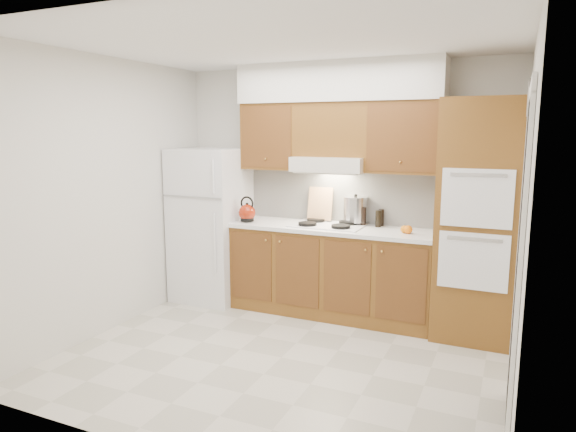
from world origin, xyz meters
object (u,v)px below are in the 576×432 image
at_px(oven_cabinet, 478,221).
at_px(kettle, 247,213).
at_px(fridge, 211,225).
at_px(stock_pot, 355,210).

height_order(oven_cabinet, kettle, oven_cabinet).
bearing_deg(oven_cabinet, fridge, -179.30).
height_order(fridge, oven_cabinet, oven_cabinet).
distance_m(fridge, oven_cabinet, 2.86).
height_order(fridge, stock_pot, fridge).
relative_size(oven_cabinet, kettle, 12.08).
bearing_deg(fridge, oven_cabinet, 0.70).
distance_m(fridge, stock_pot, 1.65).
xyz_separation_m(fridge, oven_cabinet, (2.85, 0.03, 0.24)).
xyz_separation_m(kettle, stock_pot, (1.11, 0.34, 0.06)).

